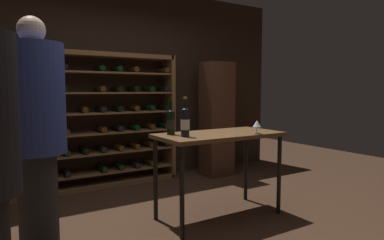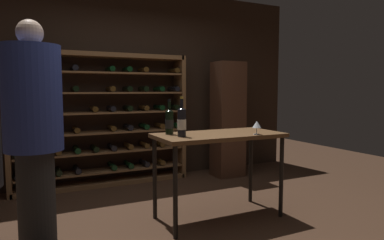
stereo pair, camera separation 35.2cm
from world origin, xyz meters
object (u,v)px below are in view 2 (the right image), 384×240
at_px(wine_bottle_amber_reserve, 182,122).
at_px(display_cabinet, 228,120).
at_px(wine_bottle_gold_foil, 169,121).
at_px(wine_rack, 103,120).
at_px(tasting_table, 219,142).
at_px(wine_glass_stemmed_left, 257,125).
at_px(person_guest_plum_blouse, 34,123).

bearing_deg(wine_bottle_amber_reserve, display_cabinet, 45.70).
bearing_deg(wine_bottle_gold_foil, wine_rack, 101.80).
bearing_deg(display_cabinet, tasting_table, -125.19).
bearing_deg(display_cabinet, wine_bottle_amber_reserve, -134.30).
xyz_separation_m(display_cabinet, wine_glass_stemmed_left, (-0.72, -1.68, 0.11)).
height_order(wine_bottle_gold_foil, wine_glass_stemmed_left, wine_bottle_gold_foil).
relative_size(tasting_table, display_cabinet, 0.74).
relative_size(wine_bottle_amber_reserve, wine_glass_stemmed_left, 2.79).
xyz_separation_m(tasting_table, display_cabinet, (1.01, 1.43, 0.08)).
relative_size(tasting_table, person_guest_plum_blouse, 0.68).
height_order(person_guest_plum_blouse, wine_bottle_amber_reserve, person_guest_plum_blouse).
xyz_separation_m(wine_rack, display_cabinet, (1.83, -0.33, -0.03)).
height_order(wine_rack, tasting_table, wine_rack).
relative_size(person_guest_plum_blouse, wine_bottle_gold_foil, 5.45).
distance_m(display_cabinet, wine_glass_stemmed_left, 1.83).
bearing_deg(person_guest_plum_blouse, wine_glass_stemmed_left, 20.03).
height_order(display_cabinet, wine_bottle_amber_reserve, display_cabinet).
bearing_deg(display_cabinet, wine_rack, 169.82).
bearing_deg(wine_bottle_amber_reserve, person_guest_plum_blouse, 170.07).
distance_m(person_guest_plum_blouse, wine_bottle_amber_reserve, 1.29).
relative_size(wine_rack, wine_bottle_gold_foil, 6.86).
bearing_deg(person_guest_plum_blouse, wine_bottle_gold_foil, 31.04).
distance_m(person_guest_plum_blouse, display_cabinet, 3.00).
bearing_deg(wine_rack, wine_bottle_amber_reserve, -78.25).
xyz_separation_m(wine_bottle_gold_foil, wine_glass_stemmed_left, (0.77, -0.40, -0.03)).
bearing_deg(wine_rack, wine_bottle_gold_foil, -78.20).
xyz_separation_m(wine_rack, wine_glass_stemmed_left, (1.11, -2.01, 0.08)).
bearing_deg(wine_bottle_amber_reserve, wine_rack, 101.75).
relative_size(person_guest_plum_blouse, wine_bottle_amber_reserve, 5.00).
relative_size(tasting_table, wine_glass_stemmed_left, 9.54).
xyz_separation_m(wine_rack, person_guest_plum_blouse, (-0.89, -1.59, 0.14)).
distance_m(wine_bottle_gold_foil, wine_bottle_amber_reserve, 0.21).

